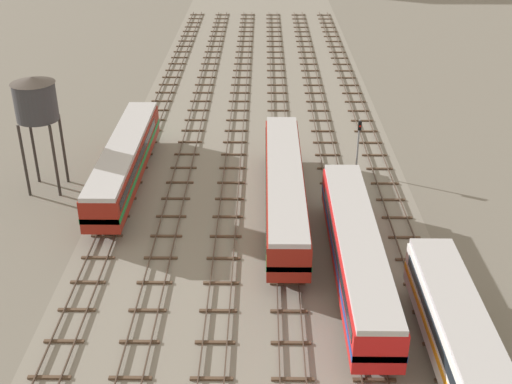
# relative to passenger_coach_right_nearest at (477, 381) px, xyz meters

# --- Properties ---
(ground_plane) EXTENTS (480.00, 480.00, 0.00)m
(ground_plane) POSITION_rel_passenger_coach_right_nearest_xyz_m (-11.22, 30.16, -2.61)
(ground_plane) COLOR slate
(ballast_bed) EXTENTS (26.44, 176.00, 0.01)m
(ballast_bed) POSITION_rel_passenger_coach_right_nearest_xyz_m (-11.22, 30.16, -2.61)
(ballast_bed) COLOR gray
(ballast_bed) RESTS_ON ground
(track_far_left) EXTENTS (2.40, 126.00, 0.29)m
(track_far_left) POSITION_rel_passenger_coach_right_nearest_xyz_m (-22.44, 31.16, -2.48)
(track_far_left) COLOR #47382D
(track_far_left) RESTS_ON ground
(track_left) EXTENTS (2.40, 126.00, 0.29)m
(track_left) POSITION_rel_passenger_coach_right_nearest_xyz_m (-17.95, 31.16, -2.48)
(track_left) COLOR #47382D
(track_left) RESTS_ON ground
(track_centre_left) EXTENTS (2.40, 126.00, 0.29)m
(track_centre_left) POSITION_rel_passenger_coach_right_nearest_xyz_m (-13.47, 31.16, -2.48)
(track_centre_left) COLOR #47382D
(track_centre_left) RESTS_ON ground
(track_centre) EXTENTS (2.40, 126.00, 0.29)m
(track_centre) POSITION_rel_passenger_coach_right_nearest_xyz_m (-8.98, 31.16, -2.48)
(track_centre) COLOR #47382D
(track_centre) RESTS_ON ground
(track_centre_right) EXTENTS (2.40, 126.00, 0.29)m
(track_centre_right) POSITION_rel_passenger_coach_right_nearest_xyz_m (-4.49, 31.16, -2.48)
(track_centre_right) COLOR #47382D
(track_centre_right) RESTS_ON ground
(track_right) EXTENTS (2.40, 126.00, 0.29)m
(track_right) POSITION_rel_passenger_coach_right_nearest_xyz_m (-0.00, 31.16, -2.48)
(track_right) COLOR #47382D
(track_right) RESTS_ON ground
(passenger_coach_right_nearest) EXTENTS (2.96, 22.00, 3.80)m
(passenger_coach_right_nearest) POSITION_rel_passenger_coach_right_nearest_xyz_m (0.00, 0.00, 0.00)
(passenger_coach_right_nearest) COLOR white
(passenger_coach_right_nearest) RESTS_ON ground
(diesel_railcar_centre_right_near) EXTENTS (2.96, 20.50, 3.80)m
(diesel_railcar_centre_right_near) POSITION_rel_passenger_coach_right_nearest_xyz_m (-4.49, 11.92, -0.02)
(diesel_railcar_centre_right_near) COLOR red
(diesel_railcar_centre_right_near) RESTS_ON ground
(passenger_coach_centre_mid) EXTENTS (2.96, 22.00, 3.80)m
(passenger_coach_centre_mid) POSITION_rel_passenger_coach_right_nearest_xyz_m (-8.98, 21.21, 0.00)
(passenger_coach_centre_mid) COLOR maroon
(passenger_coach_centre_mid) RESTS_ON ground
(diesel_railcar_far_left_midfar) EXTENTS (2.96, 20.50, 3.80)m
(diesel_railcar_far_left_midfar) POSITION_rel_passenger_coach_right_nearest_xyz_m (-22.44, 26.08, -0.02)
(diesel_railcar_far_left_midfar) COLOR maroon
(diesel_railcar_far_left_midfar) RESTS_ON ground
(water_tower) EXTENTS (3.58, 3.58, 9.96)m
(water_tower) POSITION_rel_passenger_coach_right_nearest_xyz_m (-29.10, 25.58, 5.38)
(water_tower) COLOR #2D2826
(water_tower) RESTS_ON ground
(signal_post_nearest) EXTENTS (0.28, 0.47, 5.13)m
(signal_post_nearest) POSITION_rel_passenger_coach_right_nearest_xyz_m (-2.24, 28.88, 0.66)
(signal_post_nearest) COLOR gray
(signal_post_nearest) RESTS_ON ground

